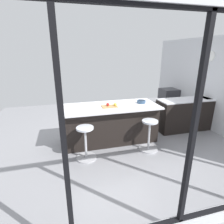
{
  "coord_description": "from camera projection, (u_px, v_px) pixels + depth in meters",
  "views": [
    {
      "loc": [
        1.28,
        4.3,
        2.2
      ],
      "look_at": [
        0.2,
        0.28,
        0.81
      ],
      "focal_mm": 29.01,
      "sensor_mm": 36.0,
      "label": 1
    }
  ],
  "objects": [
    {
      "name": "ground_plane",
      "position": [
        116.0,
        136.0,
        4.96
      ],
      "size": [
        7.45,
        7.45,
        0.0
      ],
      "primitive_type": "plane",
      "color": "gray"
    },
    {
      "name": "window_panel_rear",
      "position": [
        187.0,
        171.0,
        2.06
      ],
      "size": [
        5.73,
        0.12,
        2.62
      ],
      "color": "silver",
      "rests_on": "ground_plane"
    },
    {
      "name": "interior_partition_left",
      "position": [
        211.0,
        84.0,
        5.24
      ],
      "size": [
        0.15,
        5.69,
        2.62
      ],
      "color": "silver",
      "rests_on": "ground_plane"
    },
    {
      "name": "sink_cabinet",
      "position": [
        198.0,
        113.0,
        5.4
      ],
      "size": [
        2.5,
        0.6,
        1.19
      ],
      "color": "black",
      "rests_on": "ground_plane"
    },
    {
      "name": "oven_range",
      "position": [
        168.0,
        100.0,
        6.87
      ],
      "size": [
        0.6,
        0.61,
        0.88
      ],
      "color": "#38383D",
      "rests_on": "ground_plane"
    },
    {
      "name": "kitchen_island",
      "position": [
        111.0,
        123.0,
        4.59
      ],
      "size": [
        2.31,
        1.0,
        0.95
      ],
      "color": "black",
      "rests_on": "ground_plane"
    },
    {
      "name": "stool_by_window",
      "position": [
        149.0,
        136.0,
        4.19
      ],
      "size": [
        0.44,
        0.44,
        0.73
      ],
      "color": "#B7B7BC",
      "rests_on": "ground_plane"
    },
    {
      "name": "stool_middle",
      "position": [
        86.0,
        144.0,
        3.83
      ],
      "size": [
        0.44,
        0.44,
        0.73
      ],
      "color": "#B7B7BC",
      "rests_on": "ground_plane"
    },
    {
      "name": "cutting_board",
      "position": [
        109.0,
        106.0,
        4.31
      ],
      "size": [
        0.36,
        0.24,
        0.02
      ],
      "primitive_type": "cube",
      "color": "tan",
      "rests_on": "kitchen_island"
    },
    {
      "name": "apple_red",
      "position": [
        108.0,
        104.0,
        4.3
      ],
      "size": [
        0.07,
        0.07,
        0.07
      ],
      "primitive_type": "sphere",
      "color": "red",
      "rests_on": "cutting_board"
    },
    {
      "name": "apple_yellow",
      "position": [
        115.0,
        104.0,
        4.3
      ],
      "size": [
        0.08,
        0.08,
        0.08
      ],
      "primitive_type": "sphere",
      "color": "gold",
      "rests_on": "cutting_board"
    },
    {
      "name": "fruit_bowl",
      "position": [
        141.0,
        102.0,
        4.62
      ],
      "size": [
        0.22,
        0.22,
        0.07
      ],
      "color": "#334C6B",
      "rests_on": "kitchen_island"
    }
  ]
}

